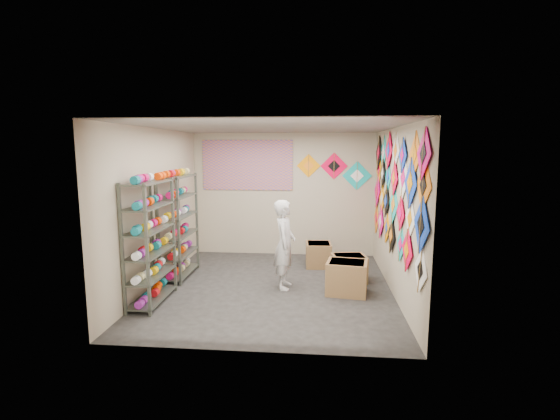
# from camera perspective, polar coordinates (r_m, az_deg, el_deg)

# --- Properties ---
(ground) EXTENTS (4.50, 4.50, 0.00)m
(ground) POSITION_cam_1_polar(r_m,az_deg,el_deg) (7.10, -1.04, -10.79)
(ground) COLOR black
(room_walls) EXTENTS (4.50, 4.50, 4.50)m
(room_walls) POSITION_cam_1_polar(r_m,az_deg,el_deg) (6.73, -1.08, 2.53)
(room_walls) COLOR tan
(room_walls) RESTS_ON ground
(shelf_rack_front) EXTENTS (0.40, 1.10, 1.90)m
(shelf_rack_front) POSITION_cam_1_polar(r_m,az_deg,el_deg) (6.48, -17.81, -4.35)
(shelf_rack_front) COLOR #4C5147
(shelf_rack_front) RESTS_ON ground
(shelf_rack_back) EXTENTS (0.40, 1.10, 1.90)m
(shelf_rack_back) POSITION_cam_1_polar(r_m,az_deg,el_deg) (7.67, -14.04, -2.23)
(shelf_rack_back) COLOR #4C5147
(shelf_rack_back) RESTS_ON ground
(string_spools) EXTENTS (0.12, 2.36, 0.12)m
(string_spools) POSITION_cam_1_polar(r_m,az_deg,el_deg) (7.05, -15.79, -2.45)
(string_spools) COLOR #E00E65
(string_spools) RESTS_ON ground
(kite_wall_display) EXTENTS (0.06, 4.35, 2.06)m
(kite_wall_display) POSITION_cam_1_polar(r_m,az_deg,el_deg) (6.84, 15.68, 2.55)
(kite_wall_display) COLOR white
(kite_wall_display) RESTS_ON room_walls
(back_wall_kites) EXTENTS (1.62, 0.02, 0.82)m
(back_wall_kites) POSITION_cam_1_polar(r_m,az_deg,el_deg) (8.92, 7.95, 5.61)
(back_wall_kites) COLOR #FF8F00
(back_wall_kites) RESTS_ON room_walls
(poster) EXTENTS (2.00, 0.01, 1.10)m
(poster) POSITION_cam_1_polar(r_m,az_deg,el_deg) (9.02, -4.61, 6.31)
(poster) COLOR #634799
(poster) RESTS_ON room_walls
(shopkeeper) EXTENTS (0.57, 0.39, 1.51)m
(shopkeeper) POSITION_cam_1_polar(r_m,az_deg,el_deg) (6.87, 0.66, -4.86)
(shopkeeper) COLOR beige
(shopkeeper) RESTS_ON ground
(carton_a) EXTENTS (0.72, 0.63, 0.54)m
(carton_a) POSITION_cam_1_polar(r_m,az_deg,el_deg) (6.82, 9.37, -9.35)
(carton_a) COLOR brown
(carton_a) RESTS_ON ground
(carton_b) EXTENTS (0.65, 0.56, 0.48)m
(carton_b) POSITION_cam_1_polar(r_m,az_deg,el_deg) (7.43, 9.65, -8.08)
(carton_b) COLOR brown
(carton_b) RESTS_ON ground
(carton_c) EXTENTS (0.52, 0.57, 0.48)m
(carton_c) POSITION_cam_1_polar(r_m,az_deg,el_deg) (8.28, 5.43, -6.26)
(carton_c) COLOR brown
(carton_c) RESTS_ON ground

